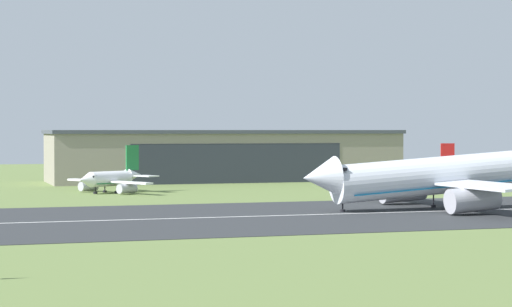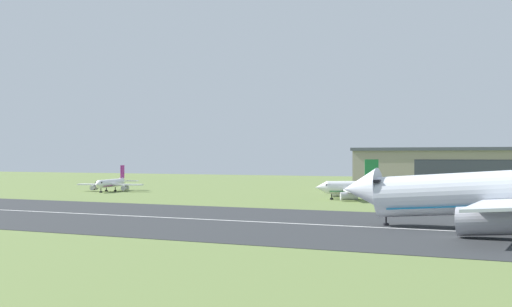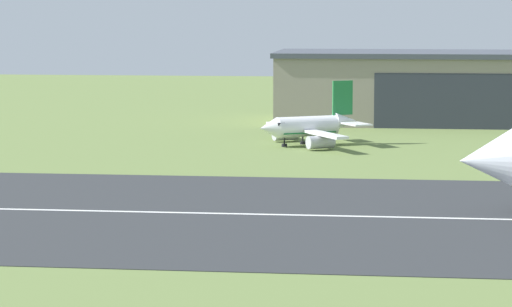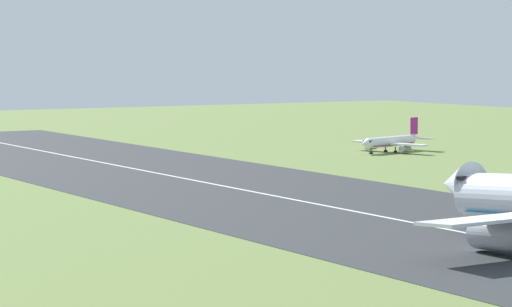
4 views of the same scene
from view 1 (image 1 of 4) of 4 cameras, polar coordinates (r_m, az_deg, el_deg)
The scene contains 7 objects.
ground_plane at distance 85.51m, azimuth 2.92°, elevation -7.34°, with size 613.94×613.94×0.00m, color olive.
runway_strip at distance 145.01m, azimuth -5.83°, elevation -3.76°, with size 373.94×53.87×0.06m, color #2B2D30.
runway_centreline at distance 145.01m, azimuth -5.83°, elevation -3.74°, with size 336.55×0.70×0.01m, color silver.
hangar_building at distance 253.22m, azimuth -1.78°, elevation -0.11°, with size 89.25×24.80×12.92m.
airplane_landing at distance 165.61m, azimuth 10.95°, elevation -1.27°, with size 52.65×46.12×19.09m.
airplane_parked_centre at distance 206.71m, azimuth -8.30°, elevation -1.47°, with size 17.52×22.49×9.76m.
airplane_parked_east at distance 234.00m, azimuth 12.69°, elevation -1.06°, with size 20.61×18.41×9.90m.
Camera 1 is at (-29.89, -16.83, 12.92)m, focal length 70.00 mm.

